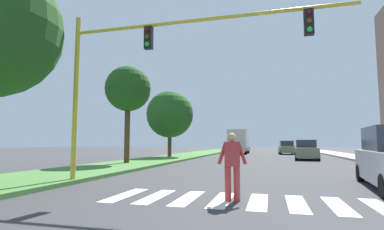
# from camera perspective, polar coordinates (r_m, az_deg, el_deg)

# --- Properties ---
(ground_plane) EXTENTS (140.00, 140.00, 0.00)m
(ground_plane) POSITION_cam_1_polar(r_m,az_deg,el_deg) (30.26, 13.51, -7.99)
(ground_plane) COLOR #38383A
(crosswalk) EXTENTS (6.75, 2.20, 0.01)m
(crosswalk) POSITION_cam_1_polar(r_m,az_deg,el_deg) (7.75, 9.25, -16.06)
(crosswalk) COLOR silver
(crosswalk) RESTS_ON ground_plane
(median_strip) EXTENTS (4.35, 64.00, 0.15)m
(median_strip) POSITION_cam_1_polar(r_m,az_deg,el_deg) (29.58, -2.43, -8.05)
(median_strip) COLOR #477A38
(median_strip) RESTS_ON ground_plane
(tree_mid) EXTENTS (3.02, 3.02, 6.40)m
(tree_mid) POSITION_cam_1_polar(r_m,az_deg,el_deg) (20.07, -12.30, 4.88)
(tree_mid) COLOR #4C3823
(tree_mid) RESTS_ON median_strip
(tree_far) EXTENTS (4.47, 4.47, 6.25)m
(tree_far) POSITION_cam_1_polar(r_m,az_deg,el_deg) (28.14, -4.32, 0.13)
(tree_far) COLOR #4C3823
(tree_far) RESTS_ON median_strip
(sidewalk_right) EXTENTS (3.00, 64.00, 0.15)m
(sidewalk_right) POSITION_cam_1_polar(r_m,az_deg,el_deg) (29.32, 30.66, -7.33)
(sidewalk_right) COLOR #9E9991
(sidewalk_right) RESTS_ON ground_plane
(traffic_light_gantry) EXTENTS (9.64, 0.30, 6.00)m
(traffic_light_gantry) POSITION_cam_1_polar(r_m,az_deg,el_deg) (10.50, -8.42, 10.93)
(traffic_light_gantry) COLOR gold
(traffic_light_gantry) RESTS_ON median_strip
(pedestrian_performer) EXTENTS (0.75, 0.30, 1.69)m
(pedestrian_performer) POSITION_cam_1_polar(r_m,az_deg,el_deg) (7.55, 7.79, -9.25)
(pedestrian_performer) COLOR #B23333
(pedestrian_performer) RESTS_ON ground_plane
(sedan_midblock) EXTENTS (2.16, 4.46, 1.69)m
(sedan_midblock) POSITION_cam_1_polar(r_m,az_deg,el_deg) (27.46, 21.28, -6.41)
(sedan_midblock) COLOR gray
(sedan_midblock) RESTS_ON ground_plane
(sedan_distant) EXTENTS (1.99, 4.16, 1.70)m
(sedan_distant) POSITION_cam_1_polar(r_m,az_deg,el_deg) (39.34, 17.90, -6.10)
(sedan_distant) COLOR gray
(sedan_distant) RESTS_ON ground_plane
(truck_box_delivery) EXTENTS (2.40, 6.20, 3.10)m
(truck_box_delivery) POSITION_cam_1_polar(r_m,az_deg,el_deg) (39.24, 9.06, -5.06)
(truck_box_delivery) COLOR silver
(truck_box_delivery) RESTS_ON ground_plane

